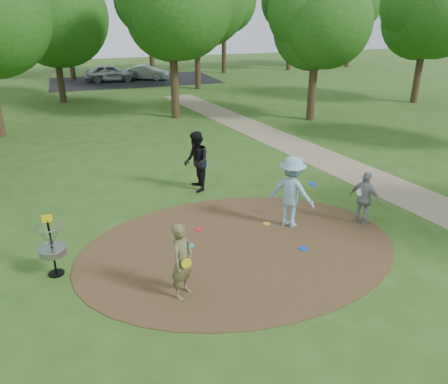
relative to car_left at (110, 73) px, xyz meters
name	(u,v)px	position (x,y,z in m)	size (l,w,h in m)	color
ground	(239,248)	(0.00, -30.05, -0.72)	(100.00, 100.00, 0.00)	#2D5119
dirt_clearing	(239,247)	(0.00, -30.05, -0.71)	(8.40, 8.40, 0.02)	#47301C
footpath	(393,188)	(6.50, -28.05, -0.72)	(2.00, 40.00, 0.01)	#8C7A5B
parking_lot	(135,80)	(2.00, -0.05, -0.72)	(14.00, 8.00, 0.01)	black
player_observer_with_disc	(182,261)	(-1.89, -31.54, 0.14)	(0.74, 0.73, 1.72)	brown
player_throwing_with_disc	(292,192)	(1.84, -29.34, 0.31)	(1.52, 1.51, 2.06)	#86B6C9
player_walking_with_disc	(196,162)	(0.08, -25.89, 0.30)	(0.85, 1.05, 2.04)	black
player_waiting_with_disc	(365,199)	(3.84, -29.96, 0.07)	(0.76, 1.01, 1.59)	gray
disc_ground_cyan	(190,246)	(-1.20, -29.56, -0.69)	(0.22, 0.22, 0.02)	#1BACDA
disc_ground_blue	(303,249)	(1.52, -30.70, -0.69)	(0.22, 0.22, 0.02)	blue
disc_ground_red	(199,230)	(-0.73, -28.78, -0.69)	(0.22, 0.22, 0.02)	red
car_left	(110,73)	(0.00, 0.00, 0.00)	(1.70, 4.24, 1.44)	#979B9E
car_right	(146,73)	(3.08, -0.06, -0.10)	(1.31, 3.76, 1.24)	#94979B
disc_ground_orange	(267,224)	(1.23, -29.09, -0.69)	(0.22, 0.22, 0.02)	orange
disc_golf_basket	(51,241)	(-4.50, -29.75, 0.15)	(0.63, 0.63, 1.54)	black
tree_ring	(169,21)	(1.14, -18.19, 4.50)	(37.48, 45.62, 9.54)	#332316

